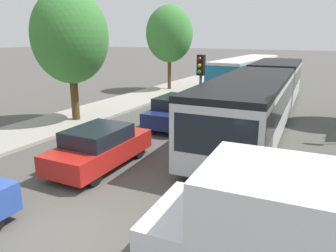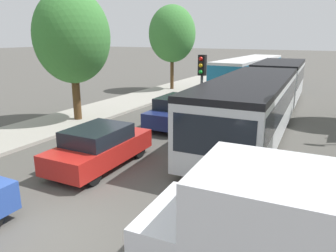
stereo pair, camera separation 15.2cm
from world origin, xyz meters
name	(u,v)px [view 2 (the right image)]	position (x,y,z in m)	size (l,w,h in m)	color
ground_plane	(48,232)	(0.00, 0.00, 0.00)	(200.00, 200.00, 0.00)	#4F4C47
kerb_strip_left	(115,106)	(-6.74, 11.30, 0.07)	(3.20, 32.60, 0.14)	#9E998E
articulated_bus	(265,92)	(1.93, 12.25, 1.50)	(3.67, 17.65, 2.60)	silver
city_bus_rear	(249,71)	(-1.65, 22.60, 1.41)	(2.95, 11.39, 2.43)	teal
queued_car_red	(100,147)	(-1.44, 3.54, 0.69)	(1.77, 3.97, 1.37)	#B21E19
queued_car_navy	(179,111)	(-1.44, 9.34, 0.73)	(1.87, 4.19, 1.44)	navy
white_van	(316,246)	(5.32, 0.34, 1.24)	(5.11, 2.26, 2.31)	silver
traffic_light	(202,75)	(-0.25, 9.22, 2.50)	(0.33, 0.37, 3.40)	#56595E
tree_left_mid	(72,37)	(-6.27, 7.62, 4.14)	(3.61, 3.61, 6.36)	#51381E
tree_left_far	(172,34)	(-6.60, 18.47, 4.32)	(3.55, 3.55, 6.45)	#51381E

